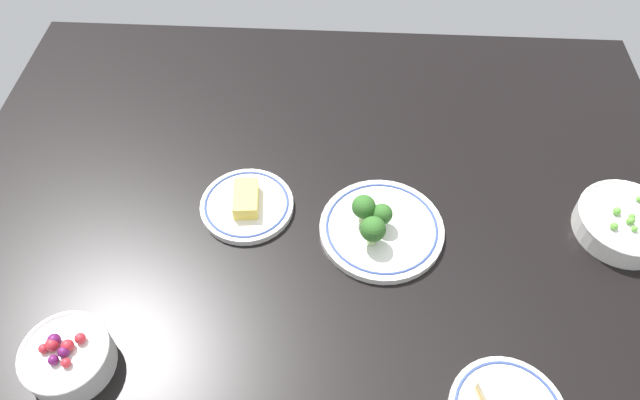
{
  "coord_description": "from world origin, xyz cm",
  "views": [
    {
      "loc": [
        3.78,
        -68.32,
        91.26
      ],
      "look_at": [
        0.0,
        0.0,
        6.0
      ],
      "focal_mm": 32.82,
      "sensor_mm": 36.0,
      "label": 1
    }
  ],
  "objects_px": {
    "bowl_peas": "(625,222)",
    "bowl_berries": "(68,357)",
    "plate_cheese": "(247,204)",
    "plate_broccoli": "(380,227)"
  },
  "relations": [
    {
      "from": "plate_cheese",
      "to": "bowl_berries",
      "type": "bearing_deg",
      "value": -125.15
    },
    {
      "from": "bowl_peas",
      "to": "bowl_berries",
      "type": "relative_size",
      "value": 1.28
    },
    {
      "from": "plate_broccoli",
      "to": "bowl_peas",
      "type": "bearing_deg",
      "value": 3.78
    },
    {
      "from": "bowl_peas",
      "to": "bowl_berries",
      "type": "height_order",
      "value": "bowl_berries"
    },
    {
      "from": "bowl_peas",
      "to": "plate_cheese",
      "type": "relative_size",
      "value": 1.0
    },
    {
      "from": "bowl_berries",
      "to": "plate_broccoli",
      "type": "xyz_separation_m",
      "value": [
        0.48,
        0.28,
        -0.01
      ]
    },
    {
      "from": "plate_cheese",
      "to": "plate_broccoli",
      "type": "bearing_deg",
      "value": -9.95
    },
    {
      "from": "plate_broccoli",
      "to": "plate_cheese",
      "type": "bearing_deg",
      "value": 170.05
    },
    {
      "from": "plate_cheese",
      "to": "plate_broccoli",
      "type": "xyz_separation_m",
      "value": [
        0.25,
        -0.04,
        0.01
      ]
    },
    {
      "from": "bowl_berries",
      "to": "plate_broccoli",
      "type": "height_order",
      "value": "plate_broccoli"
    }
  ]
}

